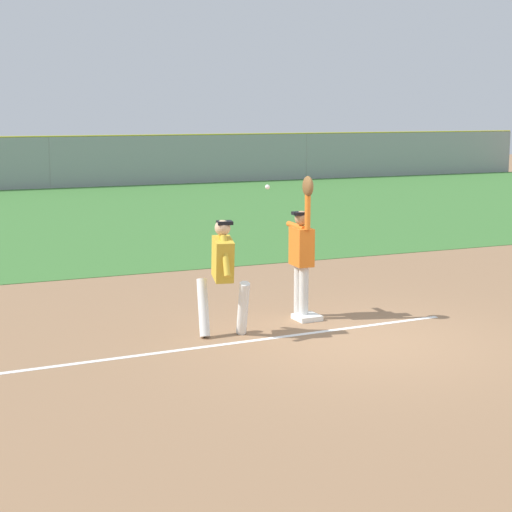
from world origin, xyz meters
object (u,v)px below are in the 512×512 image
object	(u,v)px
first_base	(307,317)
parked_car_green	(90,165)
fielder	(302,249)
runner	(223,270)
parked_car_black	(181,162)
baseball	(267,187)

from	to	relation	value
first_base	parked_car_green	world-z (taller)	parked_car_green
fielder	runner	distance (m)	1.63
parked_car_green	first_base	bearing A→B (deg)	-95.71
first_base	parked_car_black	world-z (taller)	parked_car_black
first_base	baseball	bearing A→B (deg)	157.99
runner	first_base	bearing A→B (deg)	25.09
first_base	runner	bearing A→B (deg)	-166.21
runner	baseball	bearing A→B (deg)	43.59
first_base	fielder	bearing A→B (deg)	101.53
baseball	parked_car_green	distance (m)	28.50
fielder	parked_car_green	size ratio (longest dim) A/B	0.52
parked_car_green	parked_car_black	distance (m)	4.75
baseball	parked_car_green	xyz separation A→B (m)	(3.37, 28.26, -1.43)
runner	parked_car_black	world-z (taller)	runner
fielder	first_base	bearing A→B (deg)	104.37
first_base	runner	distance (m)	1.88
first_base	baseball	size ratio (longest dim) A/B	5.14
baseball	runner	bearing A→B (deg)	-147.71
baseball	parked_car_black	bearing A→B (deg)	74.27
fielder	parked_car_black	world-z (taller)	fielder
runner	parked_car_green	xyz separation A→B (m)	(4.35, 28.89, -0.32)
baseball	parked_car_green	size ratio (longest dim) A/B	0.02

